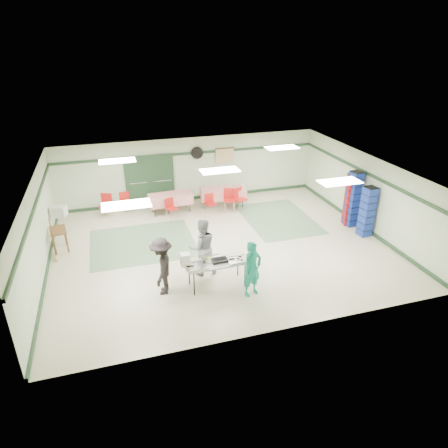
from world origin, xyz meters
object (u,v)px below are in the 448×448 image
object	(u,v)px
crate_stack_blue_b	(353,199)
office_printer	(59,211)
dining_table_b	(170,199)
crate_stack_blue_a	(367,212)
broom	(53,238)
volunteer_grey	(202,247)
chair_a	(229,197)
chair_loose_a	(125,200)
chair_b	(210,202)
chair_loose_b	(106,203)
serving_table	(217,263)
dining_table_a	(223,193)
printer_table	(58,233)
crate_stack_red	(352,200)
volunteer_dark	(162,266)
chair_c	(239,197)
volunteer_teal	(252,269)
chair_d	(171,206)

from	to	relation	value
crate_stack_blue_b	office_printer	size ratio (longest dim) A/B	4.49
dining_table_b	crate_stack_blue_a	bearing A→B (deg)	-36.57
broom	volunteer_grey	bearing A→B (deg)	-24.67
chair_a	chair_loose_a	world-z (taller)	chair_a
chair_b	chair_loose_b	distance (m)	4.06
serving_table	broom	distance (m)	5.32
dining_table_a	broom	distance (m)	6.91
dining_table_b	office_printer	size ratio (longest dim) A/B	3.70
dining_table_a	printer_table	xyz separation A→B (m)	(-6.27, -2.07, 0.05)
chair_b	chair_loose_a	distance (m)	3.39
volunteer_grey	chair_loose_b	size ratio (longest dim) A/B	1.89
crate_stack_blue_a	broom	distance (m)	10.47
chair_loose_a	crate_stack_red	size ratio (longest dim) A/B	0.43
volunteer_dark	chair_loose_a	world-z (taller)	volunteer_dark
serving_table	chair_b	size ratio (longest dim) A/B	2.17
dining_table_a	chair_c	bearing A→B (deg)	-40.77
volunteer_teal	volunteer_dark	world-z (taller)	volunteer_dark
crate_stack_blue_a	volunteer_dark	bearing A→B (deg)	-169.21
volunteer_dark	chair_a	distance (m)	6.02
serving_table	chair_a	distance (m)	5.38
serving_table	crate_stack_blue_a	bearing A→B (deg)	12.39
crate_stack_blue_a	printer_table	size ratio (longest dim) A/B	2.18
chair_c	chair_a	bearing A→B (deg)	157.23
chair_a	chair_loose_b	xyz separation A→B (m)	(-4.77, 0.85, -0.00)
office_printer	crate_stack_blue_a	bearing A→B (deg)	-2.06
crate_stack_blue_b	office_printer	xyz separation A→B (m)	(-10.30, 2.24, -0.12)
volunteer_dark	chair_loose_b	distance (m)	5.91
volunteer_grey	chair_loose_a	xyz separation A→B (m)	(-1.85, 5.31, -0.36)
volunteer_teal	crate_stack_blue_a	size ratio (longest dim) A/B	0.87
chair_d	chair_b	bearing A→B (deg)	-22.77
volunteer_grey	chair_loose_a	size ratio (longest dim) A/B	2.09
crate_stack_blue_a	crate_stack_blue_b	bearing A→B (deg)	90.00
chair_loose_a	broom	xyz separation A→B (m)	(-2.41, -3.20, 0.24)
volunteer_teal	crate_stack_blue_b	world-z (taller)	crate_stack_blue_b
dining_table_a	chair_b	xyz separation A→B (m)	(-0.72, -0.57, -0.08)
volunteer_dark	chair_loose_a	size ratio (longest dim) A/B	1.97
chair_loose_b	serving_table	bearing A→B (deg)	-42.63
chair_loose_a	printer_table	xyz separation A→B (m)	(-2.33, -2.55, 0.11)
volunteer_teal	crate_stack_blue_b	xyz separation A→B (m)	(5.09, 3.08, 0.25)
volunteer_dark	crate_stack_red	world-z (taller)	crate_stack_red
serving_table	volunteer_teal	bearing A→B (deg)	-42.99
volunteer_grey	printer_table	size ratio (longest dim) A/B	2.11
dining_table_b	crate_stack_blue_b	bearing A→B (deg)	-30.55
chair_d	crate_stack_red	size ratio (longest dim) A/B	0.41
serving_table	dining_table_a	distance (m)	5.88
chair_d	crate_stack_blue_b	bearing A→B (deg)	-45.35
serving_table	chair_loose_a	xyz separation A→B (m)	(-2.08, 6.06, -0.20)
serving_table	chair_c	size ratio (longest dim) A/B	1.90
volunteer_grey	crate_stack_red	world-z (taller)	crate_stack_red
chair_loose_a	crate_stack_blue_b	xyz separation A→B (m)	(7.97, -3.67, 0.54)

